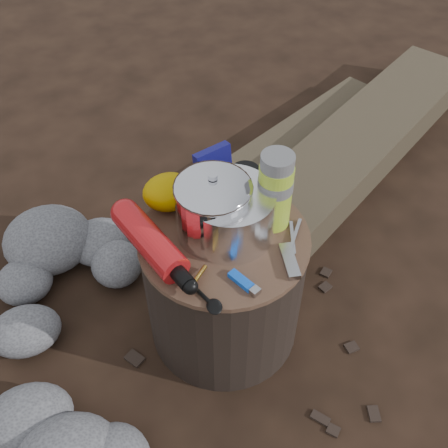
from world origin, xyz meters
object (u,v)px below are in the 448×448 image
object	(u,v)px
fuel_bottle	(150,241)
log_main	(343,160)
stump	(224,285)
travel_mug	(245,185)
thermos	(275,191)
camping_pot	(213,207)

from	to	relation	value
fuel_bottle	log_main	bearing A→B (deg)	12.50
stump	travel_mug	bearing A→B (deg)	52.26
log_main	fuel_bottle	size ratio (longest dim) A/B	5.50
thermos	travel_mug	distance (m)	0.13
thermos	travel_mug	size ratio (longest dim) A/B	2.03
fuel_bottle	thermos	size ratio (longest dim) A/B	1.45
log_main	camping_pot	world-z (taller)	camping_pot
stump	camping_pot	world-z (taller)	camping_pot
log_main	fuel_bottle	distance (m)	1.12
stump	fuel_bottle	distance (m)	0.32
travel_mug	camping_pot	bearing A→B (deg)	-139.67
travel_mug	thermos	bearing A→B (deg)	-64.44
fuel_bottle	travel_mug	world-z (taller)	travel_mug
stump	thermos	xyz separation A→B (m)	(0.14, 0.02, 0.33)
camping_pot	travel_mug	distance (m)	0.16
stump	fuel_bottle	bearing A→B (deg)	178.96
log_main	camping_pot	bearing A→B (deg)	-86.00
travel_mug	stump	bearing A→B (deg)	-127.74
stump	thermos	world-z (taller)	thermos
thermos	fuel_bottle	bearing A→B (deg)	-176.97
log_main	stump	bearing A→B (deg)	-83.93
camping_pot	fuel_bottle	size ratio (longest dim) A/B	0.59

